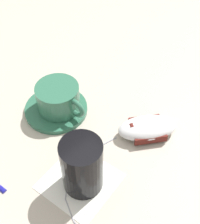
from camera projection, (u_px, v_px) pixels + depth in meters
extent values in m
plane|color=#B2A899|center=(55.00, 132.00, 0.62)|extent=(3.00, 3.00, 0.00)
cylinder|color=#2D664C|center=(56.00, 109.00, 0.66)|extent=(0.13, 0.13, 0.01)
cylinder|color=#2D664C|center=(58.00, 98.00, 0.64)|extent=(0.09, 0.09, 0.06)
torus|color=#2D664C|center=(76.00, 108.00, 0.61)|extent=(0.01, 0.04, 0.04)
ellipsoid|color=silver|center=(147.00, 128.00, 0.61)|extent=(0.13, 0.12, 0.04)
cylinder|color=#591E19|center=(132.00, 127.00, 0.60)|extent=(0.01, 0.01, 0.01)
cube|color=#591E19|center=(151.00, 140.00, 0.59)|extent=(0.05, 0.04, 0.02)
cube|color=#591E19|center=(144.00, 119.00, 0.63)|extent=(0.05, 0.04, 0.02)
cylinder|color=gray|center=(107.00, 142.00, 0.61)|extent=(0.04, 0.01, 0.00)
cylinder|color=gray|center=(89.00, 153.00, 0.59)|extent=(0.04, 0.01, 0.00)
cylinder|color=gray|center=(74.00, 168.00, 0.57)|extent=(0.04, 0.01, 0.00)
cylinder|color=gray|center=(67.00, 188.00, 0.54)|extent=(0.03, 0.03, 0.00)
cylinder|color=gray|center=(70.00, 210.00, 0.51)|extent=(0.02, 0.04, 0.00)
sphere|color=gray|center=(116.00, 137.00, 0.61)|extent=(0.00, 0.00, 0.00)
sphere|color=gray|center=(98.00, 147.00, 0.60)|extent=(0.00, 0.00, 0.00)
sphere|color=gray|center=(81.00, 160.00, 0.58)|extent=(0.00, 0.00, 0.00)
sphere|color=gray|center=(68.00, 177.00, 0.55)|extent=(0.00, 0.00, 0.00)
sphere|color=gray|center=(66.00, 199.00, 0.53)|extent=(0.00, 0.00, 0.00)
sphere|color=gray|center=(74.00, 222.00, 0.50)|extent=(0.00, 0.00, 0.00)
cube|color=silver|center=(80.00, 181.00, 0.55)|extent=(0.13, 0.13, 0.00)
cylinder|color=black|center=(82.00, 166.00, 0.51)|extent=(0.07, 0.07, 0.11)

